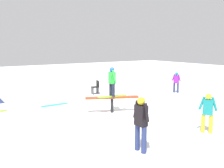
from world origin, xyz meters
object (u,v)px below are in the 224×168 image
(rail_feature, at_px, (112,99))
(main_rider_on_rail, at_px, (112,82))
(bystander_black, at_px, (141,121))
(bystander_purple, at_px, (176,81))
(folding_chair, at_px, (96,88))
(loose_snowboard_navy, at_px, (0,101))
(loose_snowboard_cyan, at_px, (54,105))
(bystander_teal, at_px, (208,111))

(rail_feature, bearing_deg, main_rider_on_rail, 0.00)
(bystander_black, bearing_deg, rail_feature, -24.55)
(bystander_purple, bearing_deg, folding_chair, 36.23)
(main_rider_on_rail, bearing_deg, folding_chair, -101.21)
(loose_snowboard_navy, distance_m, folding_chair, 5.78)
(bystander_purple, height_order, loose_snowboard_navy, bystander_purple)
(rail_feature, relative_size, bystander_purple, 1.74)
(rail_feature, xyz_separation_m, loose_snowboard_navy, (3.98, -5.65, -0.64))
(bystander_purple, relative_size, loose_snowboard_cyan, 0.96)
(main_rider_on_rail, bearing_deg, bystander_black, 76.56)
(loose_snowboard_navy, bearing_deg, main_rider_on_rail, 35.90)
(bystander_black, bearing_deg, folding_chair, -23.41)
(loose_snowboard_navy, distance_m, loose_snowboard_cyan, 3.53)
(main_rider_on_rail, distance_m, bystander_teal, 4.48)
(rail_feature, relative_size, loose_snowboard_cyan, 1.67)
(bystander_teal, bearing_deg, bystander_purple, 102.86)
(rail_feature, height_order, folding_chair, folding_chair)
(loose_snowboard_cyan, bearing_deg, bystander_black, 89.47)
(main_rider_on_rail, bearing_deg, loose_snowboard_navy, -45.45)
(main_rider_on_rail, xyz_separation_m, bystander_purple, (-6.37, -1.76, -0.69))
(bystander_black, relative_size, loose_snowboard_cyan, 1.16)
(main_rider_on_rail, height_order, folding_chair, main_rider_on_rail)
(bystander_purple, height_order, folding_chair, bystander_purple)
(bystander_teal, relative_size, loose_snowboard_cyan, 1.02)
(rail_feature, height_order, bystander_teal, bystander_teal)
(loose_snowboard_cyan, height_order, folding_chair, folding_chair)
(loose_snowboard_navy, bearing_deg, bystander_teal, 28.93)
(loose_snowboard_cyan, relative_size, folding_chair, 1.62)
(bystander_black, bearing_deg, loose_snowboard_navy, 11.20)
(main_rider_on_rail, bearing_deg, loose_snowboard_cyan, -49.61)
(bystander_teal, distance_m, bystander_black, 3.06)
(rail_feature, xyz_separation_m, folding_chair, (-1.64, -4.37, -0.24))
(bystander_teal, distance_m, loose_snowboard_navy, 11.24)
(rail_feature, height_order, bystander_purple, bystander_purple)
(bystander_purple, distance_m, loose_snowboard_navy, 11.07)
(main_rider_on_rail, relative_size, bystander_black, 0.85)
(main_rider_on_rail, height_order, loose_snowboard_navy, main_rider_on_rail)
(folding_chair, bearing_deg, rail_feature, -12.24)
(bystander_teal, distance_m, loose_snowboard_cyan, 7.81)
(rail_feature, distance_m, bystander_purple, 6.61)
(rail_feature, distance_m, loose_snowboard_cyan, 3.45)
(loose_snowboard_cyan, bearing_deg, folding_chair, -157.35)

